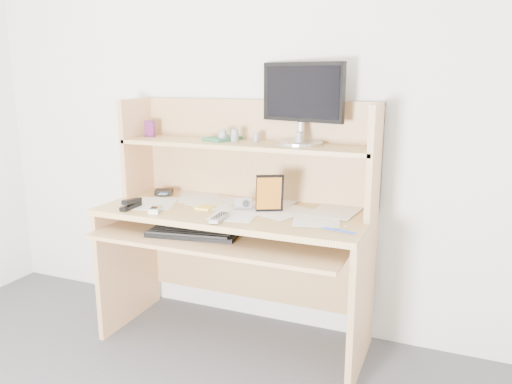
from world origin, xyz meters
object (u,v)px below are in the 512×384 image
at_px(tv_remote, 219,218).
at_px(monitor, 302,101).
at_px(keyboard, 193,233).
at_px(game_case, 270,193).
at_px(desk, 240,216).

xyz_separation_m(tv_remote, monitor, (0.27, 0.42, 0.54)).
distance_m(tv_remote, monitor, 0.73).
xyz_separation_m(keyboard, game_case, (0.33, 0.21, 0.19)).
relative_size(game_case, monitor, 0.42).
xyz_separation_m(game_case, monitor, (0.09, 0.21, 0.45)).
xyz_separation_m(desk, keyboard, (-0.13, -0.28, -0.03)).
height_order(keyboard, tv_remote, tv_remote).
distance_m(desk, game_case, 0.27).
relative_size(tv_remote, monitor, 0.35).
bearing_deg(desk, keyboard, -115.02).
bearing_deg(keyboard, game_case, 22.67).
xyz_separation_m(desk, tv_remote, (0.02, -0.29, 0.07)).
height_order(keyboard, game_case, game_case).
bearing_deg(keyboard, desk, 55.65).
xyz_separation_m(keyboard, monitor, (0.42, 0.41, 0.64)).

